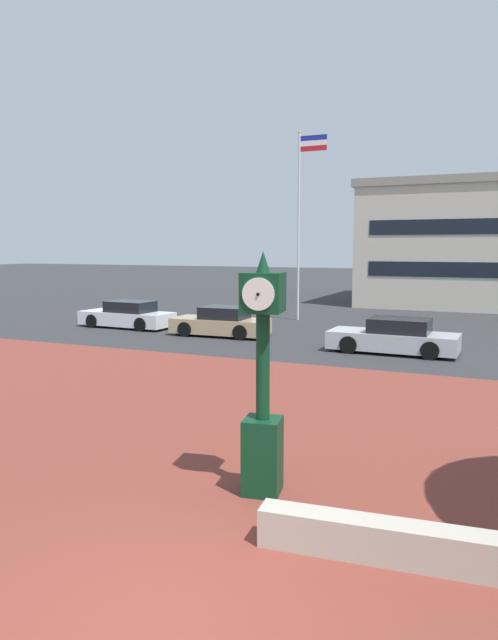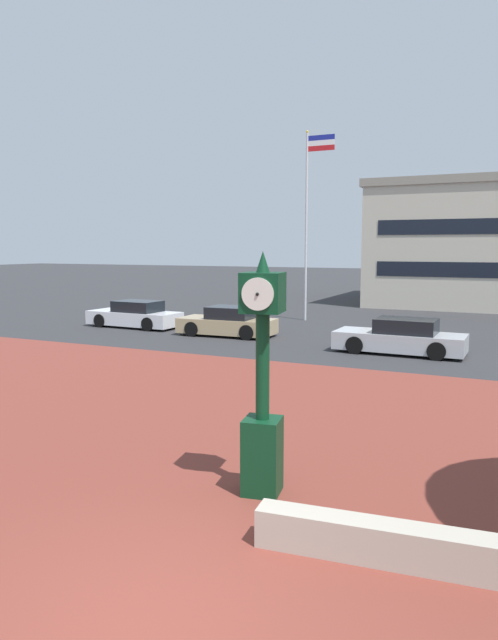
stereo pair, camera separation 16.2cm
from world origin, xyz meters
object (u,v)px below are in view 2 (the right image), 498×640
car_street_mid (401,338)px  car_street_far (228,323)px  street_clock (262,390)px  flagpole_primary (309,214)px  car_street_distant (135,315)px

car_street_mid → car_street_far: size_ratio=1.10×
street_clock → car_street_mid: 13.17m
car_street_far → flagpole_primary: size_ratio=0.43×
flagpole_primary → car_street_distant: bearing=-138.0°
street_clock → car_street_distant: size_ratio=0.81×
street_clock → flagpole_primary: bearing=97.6°
flagpole_primary → car_street_mid: bearing=-51.0°
street_clock → car_street_far: (-7.86, 14.29, -1.09)m
car_street_distant → flagpole_primary: size_ratio=0.48×
car_street_distant → car_street_mid: bearing=-95.1°
car_street_mid → flagpole_primary: 11.09m
street_clock → car_street_distant: bearing=121.8°
street_clock → flagpole_primary: 22.16m
car_street_mid → car_street_far: bearing=82.5°
street_clock → car_street_mid: (-0.25, 13.12, -1.09)m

